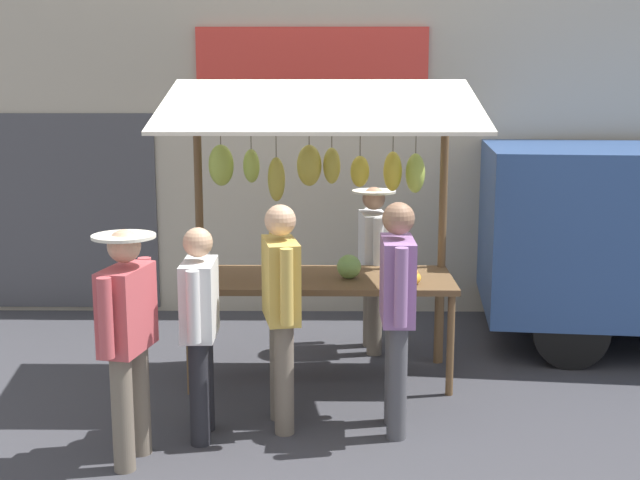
% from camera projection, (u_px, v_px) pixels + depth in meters
% --- Properties ---
extents(ground_plane, '(40.00, 40.00, 0.00)m').
position_uv_depth(ground_plane, '(320.00, 377.00, 7.11)').
color(ground_plane, '#38383D').
extents(street_backdrop, '(9.00, 0.30, 3.40)m').
position_uv_depth(street_backdrop, '(317.00, 155.00, 8.94)').
color(street_backdrop, '#B2A893').
rests_on(street_backdrop, ground).
extents(market_stall, '(2.50, 1.46, 2.50)m').
position_uv_depth(market_stall, '(323.00, 195.00, 6.88)').
color(market_stall, brown).
rests_on(market_stall, ground).
extents(vendor_with_sunhat, '(0.40, 0.67, 1.54)m').
position_uv_depth(vendor_with_sunhat, '(373.00, 256.00, 7.67)').
color(vendor_with_sunhat, '#726656').
rests_on(vendor_with_sunhat, ground).
extents(shopper_with_ponytail, '(0.31, 0.69, 1.64)m').
position_uv_depth(shopper_with_ponytail, '(281.00, 300.00, 5.93)').
color(shopper_with_ponytail, '#726656').
rests_on(shopper_with_ponytail, ground).
extents(shopper_with_shopping_bag, '(0.23, 0.66, 1.51)m').
position_uv_depth(shopper_with_shopping_bag, '(200.00, 320.00, 5.76)').
color(shopper_with_shopping_bag, '#232328').
rests_on(shopper_with_shopping_bag, ground).
extents(shopper_in_striped_shirt, '(0.40, 0.67, 1.56)m').
position_uv_depth(shopper_in_striped_shirt, '(128.00, 329.00, 5.37)').
color(shopper_in_striped_shirt, '#726656').
rests_on(shopper_in_striped_shirt, ground).
extents(shopper_in_grey_tee, '(0.23, 0.71, 1.67)m').
position_uv_depth(shopper_in_grey_tee, '(397.00, 301.00, 5.85)').
color(shopper_in_grey_tee, '#4C4C51').
rests_on(shopper_in_grey_tee, ground).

